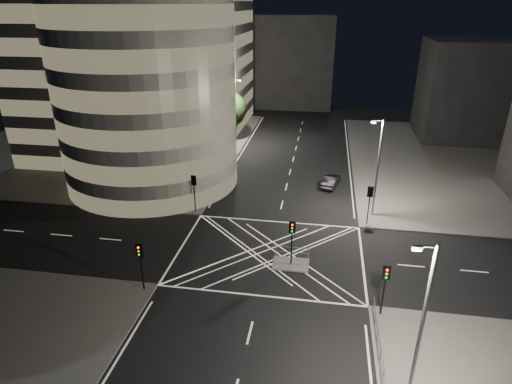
% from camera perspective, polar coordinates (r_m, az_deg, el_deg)
% --- Properties ---
extents(ground, '(120.00, 120.00, 0.00)m').
position_cam_1_polar(ground, '(38.05, 1.84, -8.19)').
color(ground, black).
rests_on(ground, ground).
extents(sidewalk_far_left, '(42.00, 42.00, 0.15)m').
position_cam_1_polar(sidewalk_far_left, '(70.51, -19.18, 6.03)').
color(sidewalk_far_left, '#595653').
rests_on(sidewalk_far_left, ground).
extents(sidewalk_far_right, '(42.00, 42.00, 0.15)m').
position_cam_1_polar(sidewalk_far_right, '(67.13, 30.67, 3.07)').
color(sidewalk_far_right, '#595653').
rests_on(sidewalk_far_right, ground).
extents(central_island, '(3.00, 2.00, 0.15)m').
position_cam_1_polar(central_island, '(36.59, 4.67, -9.57)').
color(central_island, slate).
rests_on(central_island, ground).
extents(office_tower_curved, '(30.00, 29.00, 27.20)m').
position_cam_1_polar(office_tower_curved, '(56.91, -17.19, 15.32)').
color(office_tower_curved, gray).
rests_on(office_tower_curved, sidewalk_far_left).
extents(office_block_rear, '(24.00, 16.00, 22.00)m').
position_cam_1_polar(office_block_rear, '(78.91, -10.47, 17.02)').
color(office_block_rear, gray).
rests_on(office_block_rear, sidewalk_far_left).
extents(building_right_far, '(14.00, 12.00, 15.00)m').
position_cam_1_polar(building_right_far, '(76.28, 26.54, 12.06)').
color(building_right_far, black).
rests_on(building_right_far, sidewalk_far_right).
extents(building_far_end, '(18.00, 8.00, 18.00)m').
position_cam_1_polar(building_far_end, '(91.00, 4.38, 16.85)').
color(building_far_end, black).
rests_on(building_far_end, ground).
extents(tree_a, '(4.42, 4.42, 7.12)m').
position_cam_1_polar(tree_a, '(46.14, -9.63, 3.98)').
color(tree_a, black).
rests_on(tree_a, sidewalk_far_left).
extents(tree_b, '(3.98, 3.98, 6.89)m').
position_cam_1_polar(tree_b, '(51.53, -7.55, 6.27)').
color(tree_b, black).
rests_on(tree_b, sidewalk_far_left).
extents(tree_c, '(3.99, 3.99, 6.64)m').
position_cam_1_polar(tree_c, '(57.12, -5.84, 7.86)').
color(tree_c, black).
rests_on(tree_c, sidewalk_far_left).
extents(tree_d, '(4.55, 4.55, 7.37)m').
position_cam_1_polar(tree_d, '(62.62, -4.45, 9.74)').
color(tree_d, black).
rests_on(tree_d, sidewalk_far_left).
extents(tree_e, '(4.58, 4.58, 7.35)m').
position_cam_1_polar(tree_e, '(68.31, -3.26, 10.95)').
color(tree_e, black).
rests_on(tree_e, sidewalk_far_left).
extents(traffic_signal_fl, '(0.55, 0.22, 4.00)m').
position_cam_1_polar(traffic_signal_fl, '(44.34, -8.27, 0.72)').
color(traffic_signal_fl, black).
rests_on(traffic_signal_fl, sidewalk_far_left).
extents(traffic_signal_nl, '(0.55, 0.22, 4.00)m').
position_cam_1_polar(traffic_signal_nl, '(33.13, -15.18, -8.52)').
color(traffic_signal_nl, black).
rests_on(traffic_signal_nl, sidewalk_near_left).
extents(traffic_signal_fr, '(0.55, 0.22, 4.00)m').
position_cam_1_polar(traffic_signal_fr, '(42.72, 14.91, -0.81)').
color(traffic_signal_fr, black).
rests_on(traffic_signal_fr, sidewalk_far_right).
extents(traffic_signal_nr, '(0.55, 0.22, 4.00)m').
position_cam_1_polar(traffic_signal_nr, '(30.93, 16.85, -11.32)').
color(traffic_signal_nr, black).
rests_on(traffic_signal_nr, sidewalk_near_right).
extents(traffic_signal_island, '(0.55, 0.22, 4.00)m').
position_cam_1_polar(traffic_signal_island, '(35.10, 4.82, -5.71)').
color(traffic_signal_island, black).
rests_on(traffic_signal_island, central_island).
extents(street_lamp_left_near, '(1.25, 0.25, 10.00)m').
position_cam_1_polar(street_lamp_left_near, '(48.26, -7.38, 6.05)').
color(street_lamp_left_near, slate).
rests_on(street_lamp_left_near, sidewalk_far_left).
extents(street_lamp_left_far, '(1.25, 0.25, 10.00)m').
position_cam_1_polar(street_lamp_left_far, '(65.07, -2.92, 10.91)').
color(street_lamp_left_far, slate).
rests_on(street_lamp_left_far, sidewalk_far_left).
extents(street_lamp_right_far, '(1.25, 0.25, 10.00)m').
position_cam_1_polar(street_lamp_right_far, '(43.85, 15.88, 3.45)').
color(street_lamp_right_far, slate).
rests_on(street_lamp_right_far, sidewalk_far_right).
extents(street_lamp_right_near, '(1.25, 0.25, 10.00)m').
position_cam_1_polar(street_lamp_right_near, '(23.84, 21.12, -16.08)').
color(street_lamp_right_near, slate).
rests_on(street_lamp_right_near, sidewalk_near_right).
extents(railing_near_right, '(0.06, 11.70, 1.10)m').
position_cam_1_polar(railing_near_right, '(28.16, 16.45, -21.25)').
color(railing_near_right, slate).
rests_on(railing_near_right, sidewalk_near_right).
extents(railing_island_south, '(2.80, 0.06, 1.10)m').
position_cam_1_polar(railing_island_south, '(35.50, 4.57, -9.53)').
color(railing_island_south, slate).
rests_on(railing_island_south, central_island).
extents(railing_island_north, '(2.80, 0.06, 1.10)m').
position_cam_1_polar(railing_island_north, '(37.01, 4.83, -8.00)').
color(railing_island_north, slate).
rests_on(railing_island_north, central_island).
extents(sedan, '(2.49, 4.47, 1.39)m').
position_cam_1_polar(sedan, '(51.82, 9.98, 1.45)').
color(sedan, black).
rests_on(sedan, ground).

